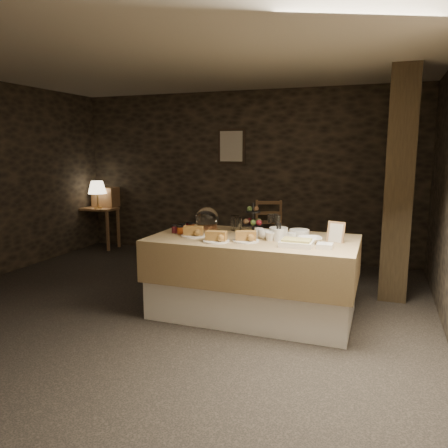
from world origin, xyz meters
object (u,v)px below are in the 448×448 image
(console_table, at_px, (98,215))
(table_lamp, at_px, (97,188))
(chair, at_px, (270,234))
(timber_column, at_px, (399,186))
(wine_rack, at_px, (106,197))
(fruit_stand, at_px, (253,221))
(buffet_table, at_px, (253,271))

(console_table, relative_size, table_lamp, 1.51)
(chair, xyz_separation_m, timber_column, (1.76, -1.25, 0.89))
(console_table, relative_size, timber_column, 0.27)
(table_lamp, xyz_separation_m, chair, (2.98, 0.23, -0.65))
(console_table, bearing_deg, wine_rack, 74.48)
(console_table, height_order, fruit_stand, fruit_stand)
(wine_rack, bearing_deg, console_table, -105.52)
(console_table, relative_size, fruit_stand, 2.19)
(chair, height_order, fruit_stand, fruit_stand)
(console_table, bearing_deg, timber_column, -12.52)
(buffet_table, distance_m, table_lamp, 3.98)
(console_table, distance_m, fruit_stand, 3.84)
(timber_column, height_order, fruit_stand, timber_column)
(buffet_table, relative_size, timber_column, 0.80)
(buffet_table, relative_size, chair, 2.87)
(wine_rack, xyz_separation_m, timber_column, (4.74, -1.24, 0.42))
(console_table, xyz_separation_m, table_lamp, (0.05, -0.05, 0.48))
(chair, bearing_deg, fruit_stand, -100.54)
(buffet_table, distance_m, timber_column, 1.91)
(buffet_table, bearing_deg, timber_column, 36.93)
(buffet_table, bearing_deg, chair, 99.61)
(buffet_table, bearing_deg, wine_rack, 145.93)
(wine_rack, relative_size, chair, 0.58)
(fruit_stand, bearing_deg, chair, 98.71)
(buffet_table, xyz_separation_m, console_table, (-3.42, 2.10, 0.11))
(timber_column, bearing_deg, buffet_table, -143.07)
(wine_rack, distance_m, timber_column, 4.92)
(timber_column, bearing_deg, chair, 144.65)
(buffet_table, height_order, table_lamp, table_lamp)
(buffet_table, height_order, console_table, buffet_table)
(buffet_table, bearing_deg, console_table, 148.46)
(table_lamp, distance_m, fruit_stand, 3.76)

